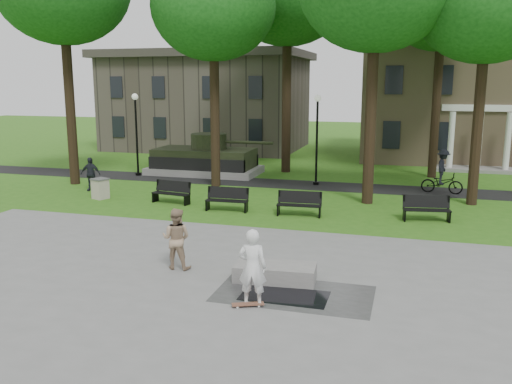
{
  "coord_description": "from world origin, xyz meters",
  "views": [
    {
      "loc": [
        5.28,
        -15.82,
        5.33
      ],
      "look_at": [
        -0.1,
        2.86,
        1.4
      ],
      "focal_mm": 38.0,
      "sensor_mm": 36.0,
      "label": 1
    }
  ],
  "objects_px": {
    "friend_watching": "(176,239)",
    "park_bench_0": "(172,192)",
    "concrete_block": "(275,272)",
    "cyclist": "(442,175)",
    "skateboarder": "(252,267)",
    "trash_bin": "(100,188)"
  },
  "relations": [
    {
      "from": "skateboarder",
      "to": "friend_watching",
      "type": "bearing_deg",
      "value": -40.78
    },
    {
      "from": "friend_watching",
      "to": "trash_bin",
      "type": "relative_size",
      "value": 1.86
    },
    {
      "from": "friend_watching",
      "to": "park_bench_0",
      "type": "bearing_deg",
      "value": -66.63
    },
    {
      "from": "trash_bin",
      "to": "concrete_block",
      "type": "bearing_deg",
      "value": -37.95
    },
    {
      "from": "park_bench_0",
      "to": "concrete_block",
      "type": "bearing_deg",
      "value": -41.25
    },
    {
      "from": "concrete_block",
      "to": "park_bench_0",
      "type": "relative_size",
      "value": 1.19
    },
    {
      "from": "concrete_block",
      "to": "friend_watching",
      "type": "bearing_deg",
      "value": 176.6
    },
    {
      "from": "concrete_block",
      "to": "cyclist",
      "type": "xyz_separation_m",
      "value": [
        4.93,
        13.91,
        0.64
      ]
    },
    {
      "from": "park_bench_0",
      "to": "friend_watching",
      "type": "bearing_deg",
      "value": -55.43
    },
    {
      "from": "concrete_block",
      "to": "trash_bin",
      "type": "relative_size",
      "value": 2.29
    },
    {
      "from": "friend_watching",
      "to": "cyclist",
      "type": "xyz_separation_m",
      "value": [
        7.93,
        13.73,
        -0.03
      ]
    },
    {
      "from": "concrete_block",
      "to": "cyclist",
      "type": "distance_m",
      "value": 14.77
    },
    {
      "from": "cyclist",
      "to": "park_bench_0",
      "type": "distance_m",
      "value": 13.1
    },
    {
      "from": "concrete_block",
      "to": "trash_bin",
      "type": "distance_m",
      "value": 13.29
    },
    {
      "from": "park_bench_0",
      "to": "trash_bin",
      "type": "relative_size",
      "value": 1.92
    },
    {
      "from": "skateboarder",
      "to": "cyclist",
      "type": "xyz_separation_m",
      "value": [
        5.07,
        15.65,
        -0.09
      ]
    },
    {
      "from": "cyclist",
      "to": "skateboarder",
      "type": "bearing_deg",
      "value": 169.82
    },
    {
      "from": "trash_bin",
      "to": "skateboarder",
      "type": "bearing_deg",
      "value": -43.8
    },
    {
      "from": "cyclist",
      "to": "park_bench_0",
      "type": "height_order",
      "value": "cyclist"
    },
    {
      "from": "concrete_block",
      "to": "friend_watching",
      "type": "relative_size",
      "value": 1.23
    },
    {
      "from": "friend_watching",
      "to": "cyclist",
      "type": "height_order",
      "value": "cyclist"
    },
    {
      "from": "concrete_block",
      "to": "cyclist",
      "type": "height_order",
      "value": "cyclist"
    }
  ]
}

